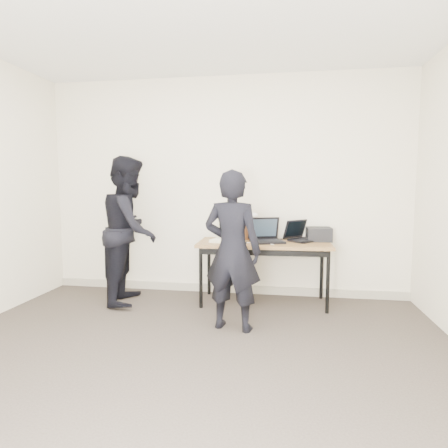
% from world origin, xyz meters
% --- Properties ---
extents(room, '(4.60, 4.60, 2.80)m').
position_xyz_m(room, '(0.00, 0.00, 1.35)').
color(room, '#3D352F').
rests_on(room, ground).
extents(desk, '(1.52, 0.69, 0.72)m').
position_xyz_m(desk, '(0.52, 1.87, 0.66)').
color(desk, brown).
rests_on(desk, ground).
extents(laptop_beige, '(0.35, 0.35, 0.23)m').
position_xyz_m(laptop_beige, '(0.08, 1.84, 0.77)').
color(laptop_beige, beige).
rests_on(laptop_beige, desk).
extents(laptop_center, '(0.45, 0.44, 0.28)m').
position_xyz_m(laptop_center, '(0.54, 1.89, 0.78)').
color(laptop_center, black).
rests_on(laptop_center, desk).
extents(laptop_right, '(0.46, 0.45, 0.24)m').
position_xyz_m(laptop_right, '(0.95, 2.05, 0.77)').
color(laptop_right, black).
rests_on(laptop_right, desk).
extents(leather_satchel, '(0.37, 0.19, 0.25)m').
position_xyz_m(leather_satchel, '(0.34, 2.10, 0.85)').
color(leather_satchel, brown).
rests_on(leather_satchel, desk).
extents(tissue, '(0.13, 0.10, 0.08)m').
position_xyz_m(tissue, '(0.37, 2.10, 1.00)').
color(tissue, white).
rests_on(tissue, leather_satchel).
extents(equipment_box, '(0.30, 0.26, 0.16)m').
position_xyz_m(equipment_box, '(1.15, 2.06, 0.80)').
color(equipment_box, black).
rests_on(equipment_box, desk).
extents(power_brick, '(0.07, 0.05, 0.03)m').
position_xyz_m(power_brick, '(0.30, 1.70, 0.73)').
color(power_brick, black).
rests_on(power_brick, desk).
extents(cables, '(1.15, 0.45, 0.01)m').
position_xyz_m(cables, '(0.51, 1.87, 0.72)').
color(cables, silver).
rests_on(cables, desk).
extents(person_typist, '(0.61, 0.46, 1.52)m').
position_xyz_m(person_typist, '(0.27, 1.05, 0.76)').
color(person_typist, black).
rests_on(person_typist, ground).
extents(person_observer, '(0.77, 0.92, 1.70)m').
position_xyz_m(person_observer, '(-1.03, 1.72, 0.85)').
color(person_observer, black).
rests_on(person_observer, ground).
extents(baseboard, '(4.50, 0.03, 0.10)m').
position_xyz_m(baseboard, '(0.00, 2.23, 0.05)').
color(baseboard, '#A59D89').
rests_on(baseboard, ground).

